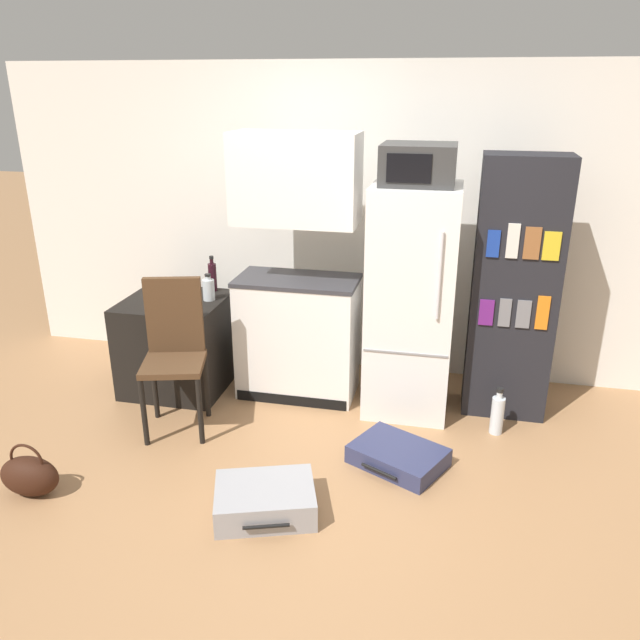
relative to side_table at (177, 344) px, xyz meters
name	(u,v)px	position (x,y,z in m)	size (l,w,h in m)	color
ground_plane	(311,507)	(1.36, -1.25, -0.36)	(24.00, 24.00, 0.00)	#A3754C
wall_back	(394,225)	(1.56, 0.75, 0.85)	(6.40, 0.10, 2.41)	white
side_table	(177,344)	(0.00, 0.00, 0.00)	(0.74, 0.70, 0.72)	black
kitchen_hutch	(297,282)	(0.94, 0.12, 0.53)	(0.89, 0.48, 1.94)	white
refrigerator	(411,302)	(1.77, 0.06, 0.46)	(0.59, 0.60, 1.63)	white
microwave	(418,164)	(1.77, 0.06, 1.40)	(0.48, 0.44, 0.26)	#333333
bookshelf	(514,290)	(2.46, 0.18, 0.56)	(0.57, 0.35, 1.83)	black
bottle_clear_short	(209,289)	(0.26, 0.06, 0.45)	(0.09, 0.09, 0.20)	silver
bottle_amber_beer	(180,298)	(0.12, -0.13, 0.43)	(0.06, 0.06, 0.16)	brown
bottle_wine_dark	(212,276)	(0.21, 0.28, 0.48)	(0.06, 0.06, 0.28)	black
bottle_milk_white	(155,302)	(-0.03, -0.24, 0.42)	(0.06, 0.06, 0.15)	white
bowl	(181,311)	(0.18, -0.27, 0.38)	(0.14, 0.14, 0.04)	silver
chair	(174,342)	(0.24, -0.53, 0.25)	(0.49, 0.49, 1.05)	black
suitcase_large_flat	(265,500)	(1.12, -1.35, -0.28)	(0.65, 0.56, 0.16)	#99999E
suitcase_small_flat	(398,456)	(1.79, -0.71, -0.30)	(0.67, 0.60, 0.12)	navy
handbag	(30,475)	(-0.26, -1.48, -0.24)	(0.36, 0.20, 0.33)	#33190F
water_bottle_front	(497,414)	(2.41, -0.19, -0.22)	(0.09, 0.09, 0.34)	silver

